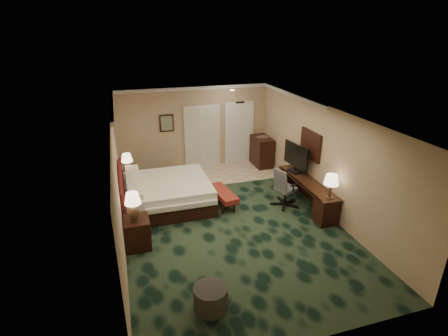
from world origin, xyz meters
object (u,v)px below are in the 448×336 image
object	(u,v)px
nightstand_near	(137,232)
bed_bench	(223,198)
ottoman	(211,298)
minibar	(262,151)
nightstand_far	(130,183)
lamp_near	(133,207)
tv	(296,158)
bed	(168,193)
lamp_far	(127,164)
desk	(306,193)
desk_chair	(286,187)

from	to	relation	value
nightstand_near	bed_bench	distance (m)	2.65
ottoman	minibar	world-z (taller)	minibar
ottoman	minibar	distance (m)	6.75
nightstand_far	lamp_near	world-z (taller)	lamp_near
lamp_near	tv	xyz separation A→B (m)	(4.44, 1.32, 0.11)
bed	ottoman	bearing A→B (deg)	-87.98
bed	tv	distance (m)	3.61
bed_bench	tv	world-z (taller)	tv
tv	lamp_near	bearing A→B (deg)	-170.72
lamp_far	ottoman	distance (m)	5.08
lamp_near	desk	size ratio (longest dim) A/B	0.27
lamp_near	bed_bench	bearing A→B (deg)	29.23
lamp_near	lamp_far	size ratio (longest dim) A/B	1.09
tv	minibar	world-z (taller)	tv
bed_bench	lamp_near	bearing A→B (deg)	-158.88
nightstand_far	bed_bench	bearing A→B (deg)	-31.81
tv	nightstand_near	bearing A→B (deg)	-171.11
nightstand_near	lamp_near	xyz separation A→B (m)	(-0.02, -0.04, 0.65)
desk_chair	ottoman	bearing A→B (deg)	-154.18
lamp_near	lamp_far	distance (m)	2.73
nightstand_far	nightstand_near	bearing A→B (deg)	-89.56
nightstand_near	nightstand_far	distance (m)	2.73
tv	desk_chair	world-z (taller)	tv
lamp_far	minibar	xyz separation A→B (m)	(4.43, 0.93, -0.41)
desk	bed	bearing A→B (deg)	163.22
bed	lamp_near	xyz separation A→B (m)	(-0.93, -1.71, 0.64)
lamp_far	desk	size ratio (longest dim) A/B	0.25
bed	desk_chair	size ratio (longest dim) A/B	2.04
bed	desk_chair	xyz separation A→B (m)	(2.99, -0.91, 0.19)
bed_bench	minibar	xyz separation A→B (m)	(2.08, 2.35, 0.30)
nightstand_near	tv	distance (m)	4.66
lamp_far	bed_bench	bearing A→B (deg)	-31.06
nightstand_near	desk	xyz separation A→B (m)	(4.43, 0.61, 0.02)
nightstand_far	tv	size ratio (longest dim) A/B	0.59
nightstand_near	ottoman	distance (m)	2.46
desk	tv	xyz separation A→B (m)	(-0.02, 0.67, 0.75)
nightstand_far	ottoman	size ratio (longest dim) A/B	1.04
nightstand_near	minibar	xyz separation A→B (m)	(4.40, 3.62, 0.17)
bed	nightstand_far	size ratio (longest dim) A/B	3.57
bed	ottoman	size ratio (longest dim) A/B	3.73
desk_chair	minibar	xyz separation A→B (m)	(0.50, 2.86, -0.04)
bed	lamp_far	bearing A→B (deg)	132.68
lamp_far	tv	bearing A→B (deg)	-17.64
bed	ottoman	xyz separation A→B (m)	(0.14, -3.89, -0.14)
nightstand_near	nightstand_far	xyz separation A→B (m)	(-0.02, 2.73, -0.03)
lamp_far	bed_bench	distance (m)	2.84
bed_bench	lamp_far	bearing A→B (deg)	140.82
bed	lamp_far	world-z (taller)	lamp_far
nightstand_near	bed_bench	world-z (taller)	nightstand_near
nightstand_far	ottoman	bearing A→B (deg)	-77.83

